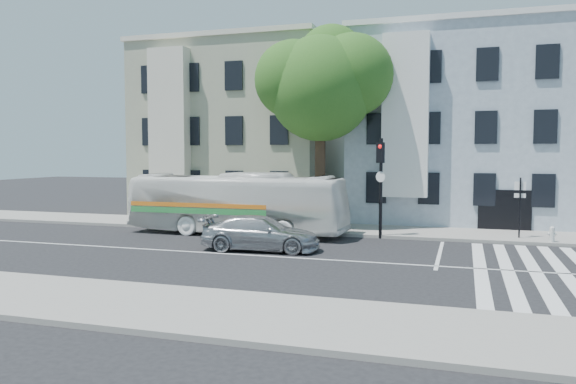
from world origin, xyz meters
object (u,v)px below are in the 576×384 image
at_px(bus, 236,204).
at_px(traffic_signal, 381,174).
at_px(fire_hydrant, 552,234).
at_px(sedan, 261,233).

bearing_deg(bus, traffic_signal, -82.05).
xyz_separation_m(bus, fire_hydrant, (14.64, 1.11, -1.05)).
bearing_deg(sedan, fire_hydrant, -71.92).
distance_m(traffic_signal, fire_hydrant, 7.99).
height_order(traffic_signal, fire_hydrant, traffic_signal).
relative_size(sedan, traffic_signal, 1.04).
distance_m(bus, fire_hydrant, 14.72).
bearing_deg(traffic_signal, bus, -149.02).
xyz_separation_m(sedan, fire_hydrant, (11.88, 5.08, -0.22)).
height_order(bus, fire_hydrant, bus).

